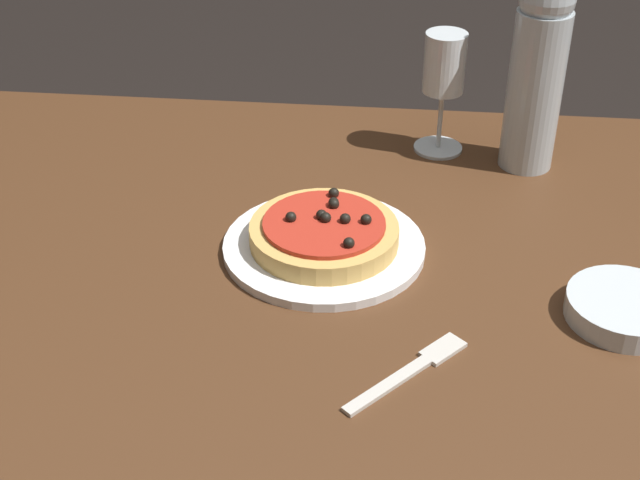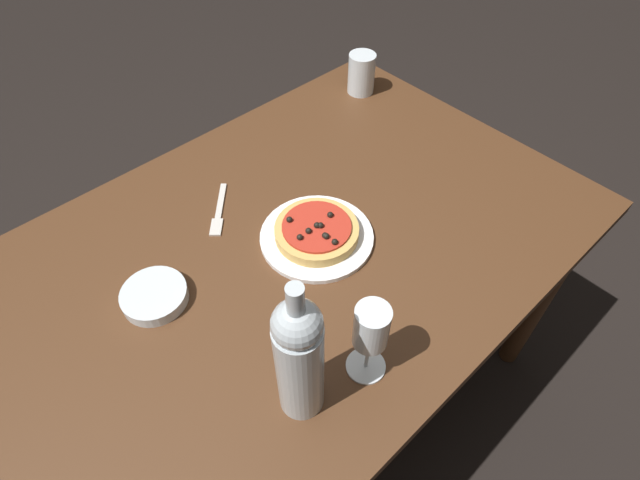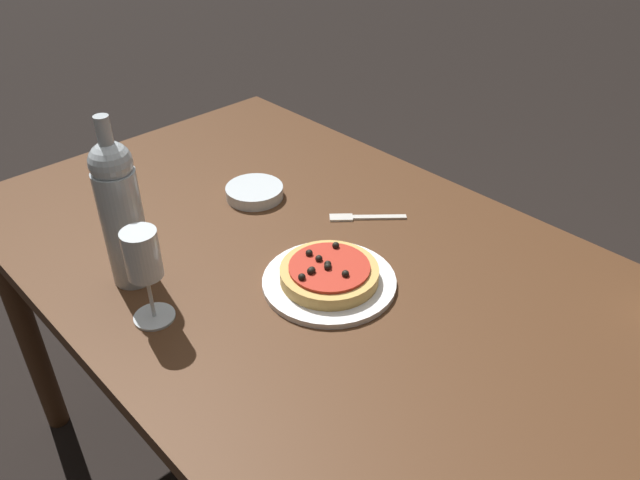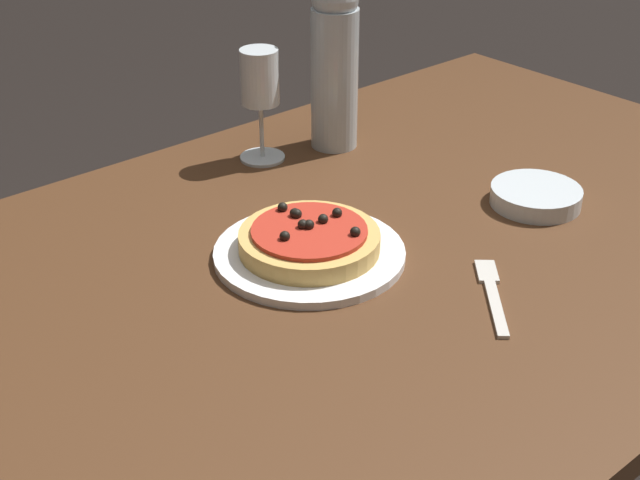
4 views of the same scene
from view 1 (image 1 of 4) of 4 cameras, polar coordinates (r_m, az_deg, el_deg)
The scene contains 7 objects.
dining_table at distance 1.16m, azimuth 5.01°, elevation -5.40°, with size 1.48×0.93×0.77m.
dinner_plate at distance 1.13m, azimuth 0.26°, elevation -0.43°, with size 0.26×0.26×0.01m.
pizza at distance 1.12m, azimuth 0.27°, elevation 0.49°, with size 0.19×0.19×0.04m.
wine_glass at distance 1.33m, azimuth 7.95°, elevation 10.71°, with size 0.07×0.07×0.18m.
wine_bottle at distance 1.30m, azimuth 13.76°, elevation 10.66°, with size 0.08×0.08×0.34m.
side_bowl at distance 1.07m, azimuth 18.93°, elevation -4.14°, with size 0.13×0.13×0.03m.
fork at distance 0.96m, azimuth 5.97°, elevation -8.21°, with size 0.13×0.14×0.00m.
Camera 1 is at (0.01, 0.90, 1.41)m, focal length 50.00 mm.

